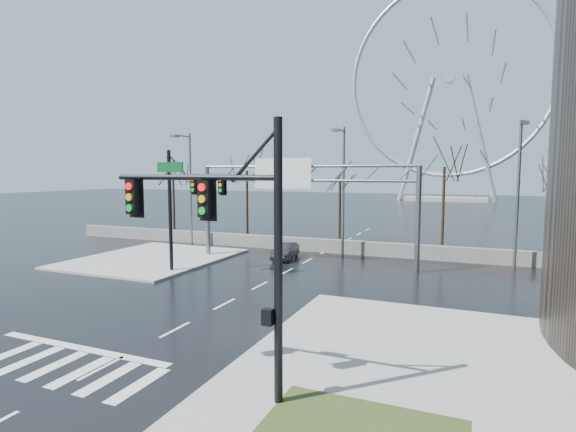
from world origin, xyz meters
The scene contains 17 objects.
ground centered at (0.00, 0.00, 0.00)m, with size 260.00×260.00×0.00m, color black.
sidewalk_right_ext centered at (10.00, 2.00, 0.07)m, with size 12.00×10.00×0.15m, color gray.
sidewalk_far centered at (-11.00, 12.00, 0.07)m, with size 10.00×12.00×0.15m, color gray.
barrier_wall centered at (0.00, 20.00, 0.55)m, with size 52.00×0.50×1.10m, color slate.
signal_mast_near centered at (5.14, -4.04, 4.87)m, with size 5.52×0.41×8.00m.
signal_mast_far centered at (-5.87, 8.96, 4.83)m, with size 4.72×0.41×8.00m.
sign_gantry centered at (-0.38, 14.96, 5.18)m, with size 16.36×0.40×7.60m.
streetlight_left centered at (-12.00, 18.16, 5.89)m, with size 0.50×2.55×10.00m.
streetlight_mid centered at (2.00, 18.16, 5.89)m, with size 0.50×2.55×10.00m.
streetlight_right centered at (14.00, 18.16, 5.89)m, with size 0.50×2.55×10.00m.
tree_far_left centered at (-18.00, 24.00, 5.57)m, with size 3.50×3.50×7.00m.
tree_left centered at (-9.00, 23.50, 5.98)m, with size 3.75×3.75×7.50m.
tree_center centered at (0.00, 24.50, 5.17)m, with size 3.25×3.25×6.50m.
tree_right centered at (9.00, 23.50, 6.22)m, with size 3.90×3.90×7.80m.
tree_far_right centered at (17.00, 24.00, 5.41)m, with size 3.40×3.40×6.80m.
ferris_wheel centered at (5.00, 95.00, 26.13)m, with size 45.00×6.00×50.91m.
car centered at (-1.80, 16.02, 0.61)m, with size 1.30×3.73×1.23m, color black.
Camera 1 is at (11.37, -14.98, 6.53)m, focal length 28.00 mm.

